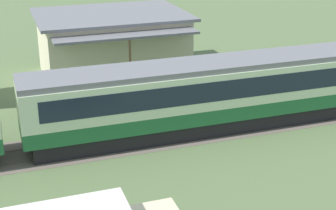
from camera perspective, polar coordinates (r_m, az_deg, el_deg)
The scene contains 3 objects.
passenger_train at distance 28.67m, azimuth 6.13°, elevation 1.61°, with size 111.18×3.01×3.94m.
railway_track at distance 31.83m, azimuth 14.27°, elevation -1.10°, with size 157.43×3.60×0.04m.
station_building at distance 37.63m, azimuth -6.21°, elevation 6.69°, with size 10.56×9.15×4.60m.
Camera 1 is at (-33.34, -23.37, 11.94)m, focal length 55.00 mm.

